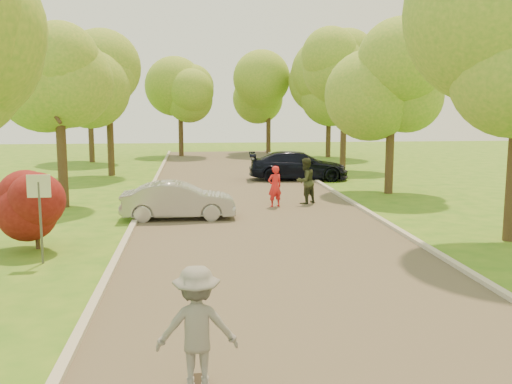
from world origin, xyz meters
name	(u,v)px	position (x,y,z in m)	size (l,w,h in m)	color
ground	(310,312)	(0.00, 0.00, 0.00)	(100.00, 100.00, 0.00)	#356F1A
road	(260,224)	(0.00, 8.00, 0.01)	(8.00, 60.00, 0.01)	#4C4438
curb_left	(133,225)	(-4.05, 8.00, 0.06)	(0.18, 60.00, 0.12)	#B2AD9E
curb_right	(381,220)	(4.05, 8.00, 0.06)	(0.18, 60.00, 0.12)	#B2AD9E
street_sign	(39,200)	(-5.80, 4.00, 1.56)	(0.55, 0.06, 2.17)	#59595E
red_shrub	(36,208)	(-6.30, 5.50, 1.10)	(1.70, 1.70, 1.95)	#382619
tree_l_midb	(64,84)	(-6.81, 12.00, 4.59)	(4.30, 4.20, 6.62)	#382619
tree_l_far	(112,75)	(-6.39, 22.00, 5.47)	(4.92, 4.80, 7.79)	#382619
tree_r_midb	(397,80)	(6.60, 14.00, 4.88)	(4.51, 4.40, 7.01)	#382619
tree_r_far	(349,72)	(7.23, 24.00, 5.83)	(5.33, 5.20, 8.34)	#382619
tree_bg_a	(92,83)	(-8.78, 30.00, 5.31)	(5.12, 5.00, 7.72)	#382619
tree_bg_b	(332,82)	(8.22, 32.00, 5.54)	(5.12, 5.00, 7.95)	#382619
tree_bg_c	(183,90)	(-2.79, 34.00, 5.02)	(4.92, 4.80, 7.33)	#382619
tree_bg_d	(271,87)	(4.22, 36.00, 5.31)	(5.12, 5.00, 7.72)	#382619
silver_sedan	(178,201)	(-2.64, 9.22, 0.63)	(1.34, 3.83, 1.26)	#9D9DA1
dark_sedan	(298,166)	(3.30, 18.99, 0.74)	(2.08, 5.11, 1.48)	black
skateboarder	(197,328)	(-2.11, -2.88, 0.94)	(1.07, 0.62, 1.66)	gray
person_striped	(275,187)	(0.94, 11.15, 0.79)	(0.57, 0.38, 1.57)	red
person_olive	(305,181)	(2.22, 11.69, 0.90)	(0.88, 0.68, 1.81)	#2F3520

